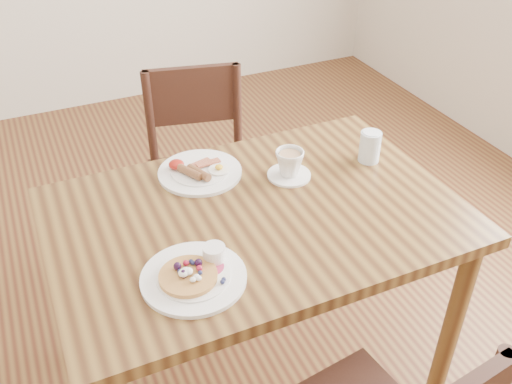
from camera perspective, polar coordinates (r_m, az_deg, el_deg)
ground at (r=2.21m, az=0.00°, el=-17.66°), size 5.00×5.00×0.00m
dining_table at (r=1.74m, az=0.00°, el=-4.56°), size 1.20×0.80×0.75m
chair_far at (r=2.36m, az=-5.56°, el=2.36°), size 0.50×0.50×0.88m
pancake_plate at (r=1.46m, az=-6.15°, el=-8.17°), size 0.27×0.27×0.06m
breakfast_plate at (r=1.84m, az=-5.75°, el=2.07°), size 0.27×0.27×0.04m
teacup_saucer at (r=1.81m, az=3.36°, el=2.74°), size 0.14×0.14×0.09m
water_glass at (r=1.92m, az=11.31°, el=4.47°), size 0.07×0.07×0.11m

